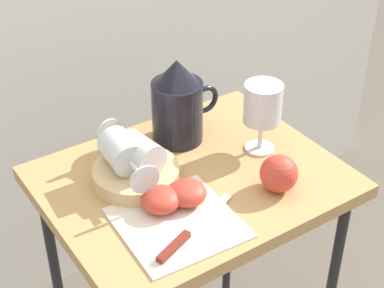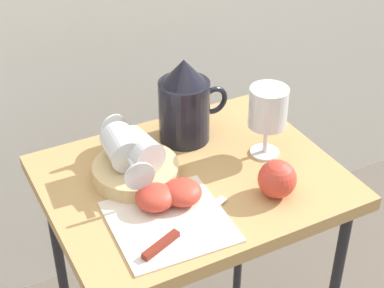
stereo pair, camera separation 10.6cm
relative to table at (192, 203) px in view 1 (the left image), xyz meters
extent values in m
cube|color=tan|center=(0.00, 0.00, 0.06)|extent=(0.59, 0.47, 0.03)
cylinder|color=black|center=(0.26, 0.20, -0.30)|extent=(0.02, 0.02, 0.69)
cube|color=silver|center=(-0.10, -0.11, 0.07)|extent=(0.22, 0.22, 0.00)
cylinder|color=tan|center=(-0.10, 0.05, 0.09)|extent=(0.18, 0.18, 0.03)
cylinder|color=black|center=(0.05, 0.13, 0.14)|extent=(0.11, 0.11, 0.14)
cylinder|color=#B23819|center=(0.05, 0.13, 0.11)|extent=(0.10, 0.10, 0.08)
cone|color=black|center=(0.05, 0.13, 0.24)|extent=(0.10, 0.10, 0.05)
torus|color=black|center=(0.13, 0.13, 0.15)|extent=(0.07, 0.01, 0.07)
cylinder|color=silver|center=(0.18, 0.00, 0.07)|extent=(0.06, 0.06, 0.00)
cylinder|color=silver|center=(0.18, 0.00, 0.11)|extent=(0.01, 0.01, 0.07)
cylinder|color=silver|center=(0.18, 0.00, 0.19)|extent=(0.08, 0.08, 0.09)
cylinder|color=#B23819|center=(0.18, 0.00, 0.17)|extent=(0.07, 0.07, 0.04)
cylinder|color=silver|center=(-0.12, 0.07, 0.14)|extent=(0.08, 0.09, 0.07)
cylinder|color=silver|center=(-0.13, 0.00, 0.14)|extent=(0.01, 0.06, 0.01)
cylinder|color=silver|center=(-0.13, -0.04, 0.14)|extent=(0.06, 0.01, 0.06)
cylinder|color=silver|center=(-0.09, 0.04, 0.14)|extent=(0.08, 0.09, 0.07)
cylinder|color=silver|center=(-0.10, 0.11, 0.14)|extent=(0.02, 0.06, 0.01)
cylinder|color=silver|center=(-0.11, 0.15, 0.14)|extent=(0.06, 0.01, 0.06)
ellipsoid|color=#CC3D2D|center=(-0.11, -0.06, 0.10)|extent=(0.08, 0.08, 0.04)
ellipsoid|color=#CC3D2D|center=(-0.06, -0.07, 0.10)|extent=(0.08, 0.08, 0.04)
sphere|color=#CC3D2D|center=(0.12, -0.13, 0.11)|extent=(0.08, 0.08, 0.08)
cube|color=silver|center=(-0.04, -0.12, 0.08)|extent=(0.13, 0.07, 0.00)
cube|color=maroon|center=(-0.15, -0.16, 0.08)|extent=(0.08, 0.04, 0.01)
camera|label=1|loc=(-0.56, -0.83, 0.83)|focal=57.06mm
camera|label=2|loc=(-0.47, -0.89, 0.83)|focal=57.06mm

